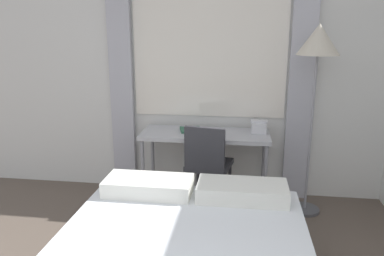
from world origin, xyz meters
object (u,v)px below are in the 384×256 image
Objects in this scene: desk at (205,139)px; desk_chair at (208,162)px; book at (191,130)px; standing_lamp at (318,52)px; telephone at (259,127)px.

desk_chair is at bearing -77.20° from desk.
book reaches higher than desk.
standing_lamp is (0.95, 0.13, 1.03)m from desk_chair.
telephone reaches higher than desk.
telephone is (0.48, 0.29, 0.29)m from desk_chair.
desk_chair reaches higher than book.
desk_chair is 3.59× the size of book.
book is at bearing -176.23° from telephone.
standing_lamp is at bearing -5.60° from book.
telephone is at bearing 41.42° from desk_chair.
standing_lamp reaches higher than desk_chair.
desk is 0.18m from book.
desk_chair is 5.04× the size of telephone.
telephone is 0.71× the size of book.
book is (-1.15, 0.11, -0.78)m from standing_lamp.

